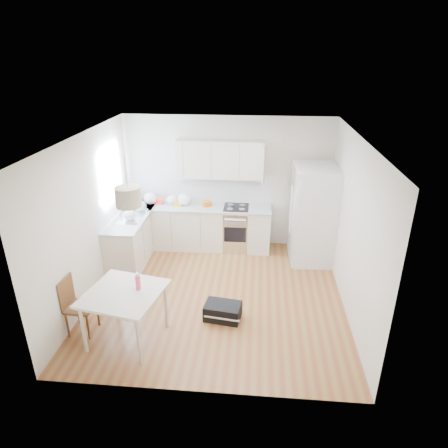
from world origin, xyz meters
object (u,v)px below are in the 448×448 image
at_px(refrigerator, 314,215).
at_px(dining_chair, 81,306).
at_px(dining_table, 124,298).
at_px(gym_bag, 223,311).

height_order(refrigerator, dining_chair, refrigerator).
bearing_deg(dining_table, gym_bag, 35.80).
xyz_separation_m(refrigerator, gym_bag, (-1.56, -2.11, -0.82)).
bearing_deg(dining_table, dining_chair, -176.17).
bearing_deg(gym_bag, dining_table, -147.57).
bearing_deg(refrigerator, gym_bag, -128.92).
distance_m(dining_chair, gym_bag, 2.12).
relative_size(dining_chair, gym_bag, 1.61).
bearing_deg(dining_chair, dining_table, -4.26).
relative_size(dining_table, gym_bag, 2.15).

